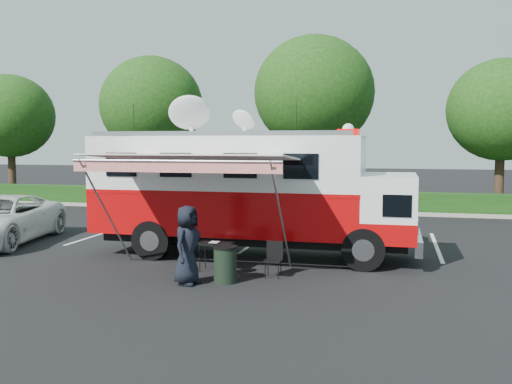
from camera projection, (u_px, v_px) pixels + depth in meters
ground_plane at (252, 256)px, 17.13m from camera, size 120.00×120.00×0.00m
back_border at (336, 111)px, 28.90m from camera, size 60.00×6.14×8.87m
stall_lines at (259, 239)px, 20.15m from camera, size 24.12×5.50×0.01m
command_truck at (249, 191)px, 16.97m from camera, size 9.61×2.64×4.62m
awning at (189, 160)px, 14.44m from camera, size 5.25×2.71×3.17m
person at (188, 284)px, 13.77m from camera, size 0.75×1.02×1.91m
folding_table at (216, 244)px, 15.16m from camera, size 0.99×0.78×0.76m
folding_chair at (274, 256)px, 14.51m from camera, size 0.44×0.46×0.90m
trash_bin at (225, 264)px, 13.88m from camera, size 0.60×0.60×0.90m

